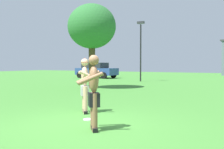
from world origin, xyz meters
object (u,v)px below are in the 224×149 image
at_px(car_blue_near_post, 96,70).
at_px(lamp_post, 141,44).
at_px(tree_left_field, 92,27).
at_px(player_with_cap, 85,83).
at_px(player_in_black, 94,90).
at_px(frisbee, 89,119).

bearing_deg(car_blue_near_post, lamp_post, -23.76).
xyz_separation_m(lamp_post, tree_left_field, (0.04, -7.36, 0.61)).
bearing_deg(car_blue_near_post, player_with_cap, -57.85).
bearing_deg(lamp_post, player_in_black, -69.38).
height_order(player_with_cap, frisbee, player_with_cap).
distance_m(player_in_black, car_blue_near_post, 22.84).
height_order(player_with_cap, lamp_post, lamp_post).
xyz_separation_m(player_with_cap, tree_left_field, (-4.63, 7.26, 2.81)).
relative_size(player_with_cap, frisbee, 5.76).
relative_size(player_with_cap, tree_left_field, 0.33).
distance_m(frisbee, tree_left_field, 10.43).
height_order(player_in_black, frisbee, player_in_black).
height_order(player_with_cap, car_blue_near_post, player_with_cap).
bearing_deg(player_in_black, lamp_post, 110.62).
height_order(player_with_cap, player_in_black, player_in_black).
xyz_separation_m(player_in_black, frisbee, (-0.78, 0.92, -0.91)).
xyz_separation_m(frisbee, car_blue_near_post, (-11.65, 18.24, 0.81)).
relative_size(frisbee, car_blue_near_post, 0.07).
xyz_separation_m(player_in_black, lamp_post, (-6.18, 16.41, 2.21)).
bearing_deg(lamp_post, frisbee, -70.79).
bearing_deg(frisbee, player_with_cap, 130.02).
bearing_deg(player_in_black, player_with_cap, 130.14).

